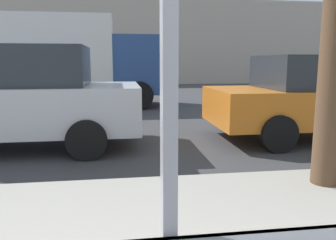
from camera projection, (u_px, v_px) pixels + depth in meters
name	position (u px, v px, depth m)	size (l,w,h in m)	color
ground_plane	(125.00, 119.00, 9.09)	(60.00, 60.00, 0.00)	#38383A
sidewalk_strip	(142.00, 240.00, 2.84)	(16.00, 2.80, 0.12)	#9E998E
building_facade_far	(120.00, 42.00, 22.66)	(28.00, 1.20, 5.58)	#A89E8E
parked_car_silver	(10.00, 98.00, 5.92)	(4.55, 2.04, 1.79)	#BCBCC1
parked_car_orange	(324.00, 96.00, 6.77)	(4.55, 2.04, 1.64)	orange
box_truck	(62.00, 59.00, 11.29)	(6.53, 2.44, 2.95)	silver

